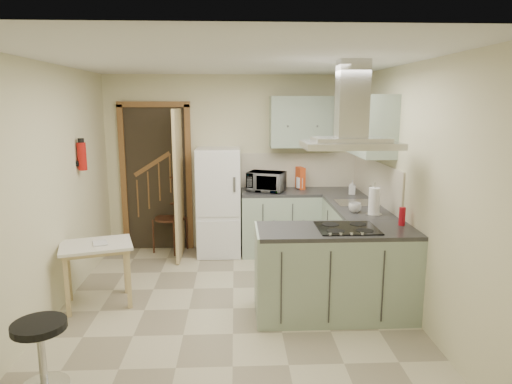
{
  "coord_description": "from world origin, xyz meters",
  "views": [
    {
      "loc": [
        0.04,
        -4.44,
        2.11
      ],
      "look_at": [
        0.26,
        0.45,
        1.15
      ],
      "focal_mm": 32.0,
      "sensor_mm": 36.0,
      "label": 1
    }
  ],
  "objects_px": {
    "fridge": "(219,202)",
    "microwave": "(266,181)",
    "peninsula": "(335,272)",
    "stool": "(42,355)",
    "bentwood_chair": "(170,218)",
    "drop_leaf_table": "(98,274)",
    "extractor_hood": "(350,145)"
  },
  "relations": [
    {
      "from": "fridge",
      "to": "microwave",
      "type": "height_order",
      "value": "fridge"
    },
    {
      "from": "peninsula",
      "to": "microwave",
      "type": "bearing_deg",
      "value": 105.96
    },
    {
      "from": "peninsula",
      "to": "stool",
      "type": "height_order",
      "value": "peninsula"
    },
    {
      "from": "fridge",
      "to": "microwave",
      "type": "relative_size",
      "value": 3.05
    },
    {
      "from": "microwave",
      "to": "bentwood_chair",
      "type": "bearing_deg",
      "value": -164.75
    },
    {
      "from": "drop_leaf_table",
      "to": "bentwood_chair",
      "type": "bearing_deg",
      "value": 56.43
    },
    {
      "from": "peninsula",
      "to": "stool",
      "type": "bearing_deg",
      "value": -155.86
    },
    {
      "from": "peninsula",
      "to": "drop_leaf_table",
      "type": "xyz_separation_m",
      "value": [
        -2.45,
        0.36,
        -0.12
      ]
    },
    {
      "from": "fridge",
      "to": "peninsula",
      "type": "height_order",
      "value": "fridge"
    },
    {
      "from": "bentwood_chair",
      "to": "microwave",
      "type": "bearing_deg",
      "value": 18.5
    },
    {
      "from": "fridge",
      "to": "drop_leaf_table",
      "type": "relative_size",
      "value": 2.1
    },
    {
      "from": "peninsula",
      "to": "fridge",
      "type": "bearing_deg",
      "value": 121.74
    },
    {
      "from": "peninsula",
      "to": "extractor_hood",
      "type": "xyz_separation_m",
      "value": [
        0.1,
        0.0,
        1.27
      ]
    },
    {
      "from": "fridge",
      "to": "extractor_hood",
      "type": "bearing_deg",
      "value": -56.21
    },
    {
      "from": "fridge",
      "to": "extractor_hood",
      "type": "distance_m",
      "value": 2.57
    },
    {
      "from": "stool",
      "to": "fridge",
      "type": "bearing_deg",
      "value": 68.38
    },
    {
      "from": "bentwood_chair",
      "to": "stool",
      "type": "height_order",
      "value": "bentwood_chair"
    },
    {
      "from": "fridge",
      "to": "stool",
      "type": "distance_m",
      "value": 3.34
    },
    {
      "from": "bentwood_chair",
      "to": "microwave",
      "type": "distance_m",
      "value": 1.49
    },
    {
      "from": "drop_leaf_table",
      "to": "bentwood_chair",
      "type": "distance_m",
      "value": 1.84
    },
    {
      "from": "drop_leaf_table",
      "to": "peninsula",
      "type": "bearing_deg",
      "value": -25.59
    },
    {
      "from": "extractor_hood",
      "to": "microwave",
      "type": "height_order",
      "value": "extractor_hood"
    },
    {
      "from": "fridge",
      "to": "stool",
      "type": "bearing_deg",
      "value": -111.62
    },
    {
      "from": "drop_leaf_table",
      "to": "stool",
      "type": "bearing_deg",
      "value": -107.11
    },
    {
      "from": "peninsula",
      "to": "bentwood_chair",
      "type": "height_order",
      "value": "bentwood_chair"
    },
    {
      "from": "peninsula",
      "to": "drop_leaf_table",
      "type": "bearing_deg",
      "value": 171.7
    },
    {
      "from": "extractor_hood",
      "to": "stool",
      "type": "height_order",
      "value": "extractor_hood"
    },
    {
      "from": "bentwood_chair",
      "to": "microwave",
      "type": "relative_size",
      "value": 1.97
    },
    {
      "from": "drop_leaf_table",
      "to": "stool",
      "type": "height_order",
      "value": "drop_leaf_table"
    },
    {
      "from": "peninsula",
      "to": "microwave",
      "type": "relative_size",
      "value": 3.15
    },
    {
      "from": "extractor_hood",
      "to": "stool",
      "type": "relative_size",
      "value": 1.7
    },
    {
      "from": "peninsula",
      "to": "drop_leaf_table",
      "type": "height_order",
      "value": "peninsula"
    }
  ]
}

